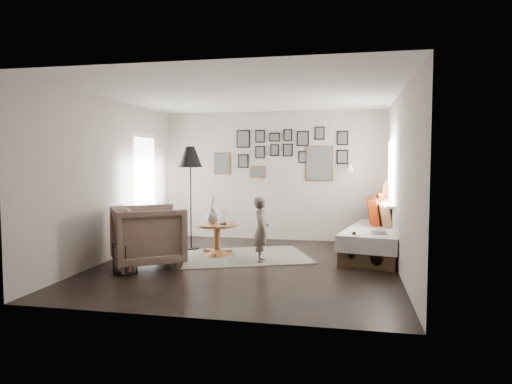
% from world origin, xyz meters
% --- Properties ---
extents(ground, '(4.80, 4.80, 0.00)m').
position_xyz_m(ground, '(0.00, 0.00, 0.00)').
color(ground, black).
rests_on(ground, ground).
extents(wall_back, '(4.50, 0.00, 4.50)m').
position_xyz_m(wall_back, '(0.00, 2.40, 1.30)').
color(wall_back, '#AB9F95').
rests_on(wall_back, ground).
extents(wall_front, '(4.50, 0.00, 4.50)m').
position_xyz_m(wall_front, '(0.00, -2.40, 1.30)').
color(wall_front, '#AB9F95').
rests_on(wall_front, ground).
extents(wall_left, '(0.00, 4.80, 4.80)m').
position_xyz_m(wall_left, '(-2.25, 0.00, 1.30)').
color(wall_left, '#AB9F95').
rests_on(wall_left, ground).
extents(wall_right, '(0.00, 4.80, 4.80)m').
position_xyz_m(wall_right, '(2.25, 0.00, 1.30)').
color(wall_right, '#AB9F95').
rests_on(wall_right, ground).
extents(ceiling, '(4.80, 4.80, 0.00)m').
position_xyz_m(ceiling, '(0.00, 0.00, 2.60)').
color(ceiling, white).
rests_on(ceiling, wall_back).
extents(door_left, '(0.00, 2.14, 2.14)m').
position_xyz_m(door_left, '(-2.23, 1.20, 1.05)').
color(door_left, white).
rests_on(door_left, wall_left).
extents(window_right, '(0.15, 1.32, 1.30)m').
position_xyz_m(window_right, '(2.18, 1.34, 0.93)').
color(window_right, white).
rests_on(window_right, wall_right).
extents(gallery_wall, '(2.74, 0.03, 1.08)m').
position_xyz_m(gallery_wall, '(0.29, 2.38, 1.74)').
color(gallery_wall, brown).
rests_on(gallery_wall, wall_back).
extents(wall_sconce, '(0.18, 0.36, 0.16)m').
position_xyz_m(wall_sconce, '(1.55, 2.13, 1.46)').
color(wall_sconce, white).
rests_on(wall_sconce, wall_back).
extents(rug, '(2.53, 2.18, 0.01)m').
position_xyz_m(rug, '(-0.19, 0.59, 0.01)').
color(rug, '#BAB9A3').
rests_on(rug, ground).
extents(pedestal_table, '(0.69, 0.69, 0.54)m').
position_xyz_m(pedestal_table, '(-0.65, 0.61, 0.25)').
color(pedestal_table, brown).
rests_on(pedestal_table, ground).
extents(vase, '(0.20, 0.20, 0.49)m').
position_xyz_m(vase, '(-0.73, 0.63, 0.69)').
color(vase, black).
rests_on(vase, pedestal_table).
extents(candles, '(0.12, 0.12, 0.25)m').
position_xyz_m(candles, '(-0.54, 0.61, 0.66)').
color(candles, black).
rests_on(candles, pedestal_table).
extents(daybed, '(1.33, 2.25, 1.04)m').
position_xyz_m(daybed, '(2.00, 1.19, 0.33)').
color(daybed, black).
rests_on(daybed, ground).
extents(magazine_on_daybed, '(0.25, 0.33, 0.02)m').
position_xyz_m(magazine_on_daybed, '(2.00, 0.54, 0.49)').
color(magazine_on_daybed, black).
rests_on(magazine_on_daybed, daybed).
extents(armchair, '(1.41, 1.40, 0.93)m').
position_xyz_m(armchair, '(-1.45, -0.35, 0.47)').
color(armchair, brown).
rests_on(armchair, ground).
extents(armchair_cushion, '(0.59, 0.59, 0.19)m').
position_xyz_m(armchair_cushion, '(-1.42, -0.30, 0.48)').
color(armchair_cushion, silver).
rests_on(armchair_cushion, armchair).
extents(floor_lamp, '(0.43, 0.43, 1.86)m').
position_xyz_m(floor_lamp, '(-1.27, 1.05, 1.61)').
color(floor_lamp, black).
rests_on(floor_lamp, ground).
extents(magazine_basket, '(0.40, 0.40, 0.42)m').
position_xyz_m(magazine_basket, '(-1.60, -0.82, 0.21)').
color(magazine_basket, black).
rests_on(magazine_basket, ground).
extents(demijohn_large, '(0.35, 0.35, 0.52)m').
position_xyz_m(demijohn_large, '(1.62, 0.30, 0.20)').
color(demijohn_large, black).
rests_on(demijohn_large, ground).
extents(demijohn_small, '(0.31, 0.31, 0.48)m').
position_xyz_m(demijohn_small, '(1.97, 0.18, 0.18)').
color(demijohn_small, black).
rests_on(demijohn_small, ground).
extents(child, '(0.33, 0.43, 1.04)m').
position_xyz_m(child, '(0.18, 0.27, 0.52)').
color(child, '#62554D').
rests_on(child, ground).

